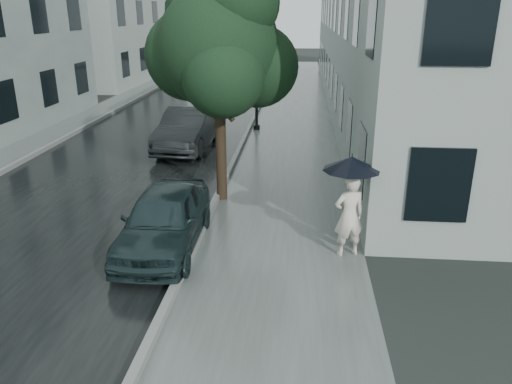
# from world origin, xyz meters

# --- Properties ---
(ground) EXTENTS (120.00, 120.00, 0.00)m
(ground) POSITION_xyz_m (0.00, 0.00, 0.00)
(ground) COLOR black
(ground) RESTS_ON ground
(sidewalk) EXTENTS (3.50, 60.00, 0.01)m
(sidewalk) POSITION_xyz_m (0.25, 12.00, 0.00)
(sidewalk) COLOR slate
(sidewalk) RESTS_ON ground
(kerb_near) EXTENTS (0.15, 60.00, 0.15)m
(kerb_near) POSITION_xyz_m (-1.57, 12.00, 0.07)
(kerb_near) COLOR slate
(kerb_near) RESTS_ON ground
(asphalt_road) EXTENTS (6.85, 60.00, 0.00)m
(asphalt_road) POSITION_xyz_m (-5.08, 12.00, 0.00)
(asphalt_road) COLOR black
(asphalt_road) RESTS_ON ground
(kerb_far) EXTENTS (0.15, 60.00, 0.15)m
(kerb_far) POSITION_xyz_m (-8.57, 12.00, 0.07)
(kerb_far) COLOR slate
(kerb_far) RESTS_ON ground
(sidewalk_far) EXTENTS (1.70, 60.00, 0.01)m
(sidewalk_far) POSITION_xyz_m (-9.50, 12.00, 0.00)
(sidewalk_far) COLOR #4C5451
(sidewalk_far) RESTS_ON ground
(building_near) EXTENTS (7.02, 36.00, 9.00)m
(building_near) POSITION_xyz_m (5.47, 19.50, 4.50)
(building_near) COLOR gray
(building_near) RESTS_ON ground
(building_far_b) EXTENTS (7.02, 18.00, 8.00)m
(building_far_b) POSITION_xyz_m (-13.77, 30.00, 4.00)
(building_far_b) COLOR gray
(building_far_b) RESTS_ON ground
(pedestrian) EXTENTS (0.73, 0.59, 1.73)m
(pedestrian) POSITION_xyz_m (1.63, 1.53, 0.87)
(pedestrian) COLOR silver
(pedestrian) RESTS_ON sidewalk
(umbrella) EXTENTS (1.37, 1.37, 1.23)m
(umbrella) POSITION_xyz_m (1.61, 1.53, 1.98)
(umbrella) COLOR black
(umbrella) RESTS_ON ground
(street_tree) EXTENTS (3.90, 3.55, 5.86)m
(street_tree) POSITION_xyz_m (-1.45, 4.65, 3.96)
(street_tree) COLOR #332619
(street_tree) RESTS_ON ground
(lamp_post) EXTENTS (0.85, 0.32, 4.94)m
(lamp_post) POSITION_xyz_m (-1.42, 12.80, 2.83)
(lamp_post) COLOR black
(lamp_post) RESTS_ON ground
(car_near) EXTENTS (1.59, 3.83, 1.30)m
(car_near) POSITION_xyz_m (-2.20, 1.54, 0.65)
(car_near) COLOR #1A2B2C
(car_near) RESTS_ON ground
(car_far) EXTENTS (1.75, 4.52, 1.47)m
(car_far) POSITION_xyz_m (-3.46, 9.57, 0.74)
(car_far) COLOR #25292B
(car_far) RESTS_ON ground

